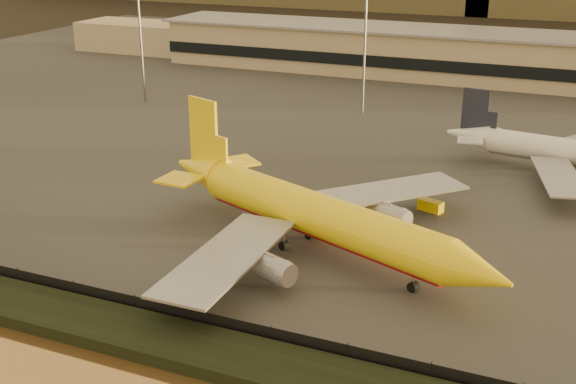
% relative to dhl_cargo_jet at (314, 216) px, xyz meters
% --- Properties ---
extents(ground, '(900.00, 900.00, 0.00)m').
position_rel_dhl_cargo_jet_xyz_m(ground, '(-5.91, -9.39, -5.09)').
color(ground, black).
rests_on(ground, ground).
extents(embankment, '(320.00, 7.00, 1.40)m').
position_rel_dhl_cargo_jet_xyz_m(embankment, '(-5.91, -26.39, -4.39)').
color(embankment, black).
rests_on(embankment, ground).
extents(tarmac, '(320.00, 220.00, 0.20)m').
position_rel_dhl_cargo_jet_xyz_m(tarmac, '(-5.91, 85.61, -4.99)').
color(tarmac, '#2D2D2D').
rests_on(tarmac, ground).
extents(perimeter_fence, '(300.00, 0.05, 2.20)m').
position_rel_dhl_cargo_jet_xyz_m(perimeter_fence, '(-5.91, -22.39, -3.79)').
color(perimeter_fence, black).
rests_on(perimeter_fence, tarmac).
extents(terminal_building, '(202.00, 25.00, 12.60)m').
position_rel_dhl_cargo_jet_xyz_m(terminal_building, '(-20.43, 116.16, 1.16)').
color(terminal_building, tan).
rests_on(terminal_building, tarmac).
extents(apron_light_masts, '(152.20, 12.20, 25.40)m').
position_rel_dhl_cargo_jet_xyz_m(apron_light_masts, '(9.09, 65.61, 10.62)').
color(apron_light_masts, slate).
rests_on(apron_light_masts, tarmac).
extents(dhl_cargo_jet, '(52.79, 50.00, 16.37)m').
position_rel_dhl_cargo_jet_xyz_m(dhl_cargo_jet, '(0.00, 0.00, 0.00)').
color(dhl_cargo_jet, yellow).
rests_on(dhl_cargo_jet, tarmac).
extents(white_narrowbody_jet, '(43.92, 42.48, 12.62)m').
position_rel_dhl_cargo_jet_xyz_m(white_narrowbody_jet, '(29.02, 44.18, -1.12)').
color(white_narrowbody_jet, silver).
rests_on(white_narrowbody_jet, tarmac).
extents(gse_vehicle_yellow, '(3.92, 2.72, 1.61)m').
position_rel_dhl_cargo_jet_xyz_m(gse_vehicle_yellow, '(10.75, 19.36, -4.08)').
color(gse_vehicle_yellow, yellow).
rests_on(gse_vehicle_yellow, tarmac).
extents(gse_vehicle_white, '(3.84, 2.49, 1.59)m').
position_rel_dhl_cargo_jet_xyz_m(gse_vehicle_white, '(-25.30, 19.23, -4.09)').
color(gse_vehicle_white, silver).
rests_on(gse_vehicle_white, tarmac).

